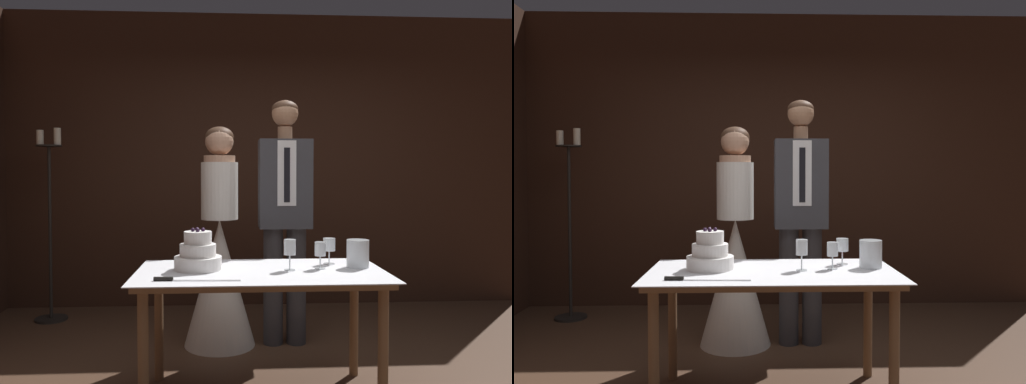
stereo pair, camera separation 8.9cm
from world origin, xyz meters
TOP-DOWN VIEW (x-y plane):
  - wall_back at (0.00, 2.35)m, footprint 5.26×0.12m
  - cake_table at (-0.19, 0.19)m, footprint 1.43×0.78m
  - tiered_cake at (-0.55, 0.24)m, footprint 0.28×0.28m
  - cake_knife at (-0.63, -0.07)m, footprint 0.45×0.05m
  - wine_glass_near at (0.17, 0.22)m, footprint 0.07×0.07m
  - wine_glass_middle at (0.25, 0.37)m, footprint 0.07×0.07m
  - wine_glass_far at (-0.02, 0.18)m, footprint 0.07×0.07m
  - hurricane_candle at (0.40, 0.26)m, footprint 0.13×0.13m
  - bride at (-0.44, 1.12)m, footprint 0.54×0.54m
  - groom at (0.06, 1.12)m, footprint 0.40×0.25m
  - candle_stand at (-1.95, 1.86)m, footprint 0.28×0.28m

SIDE VIEW (x-z plane):
  - bride at x=-0.44m, z-range -0.22..1.45m
  - cake_table at x=-0.19m, z-range 0.29..1.03m
  - cake_knife at x=-0.63m, z-range 0.74..0.77m
  - candle_stand at x=-1.95m, z-range -0.05..1.66m
  - hurricane_candle at x=0.40m, z-range 0.74..0.91m
  - tiered_cake at x=-0.55m, z-range 0.71..0.96m
  - wine_glass_near at x=0.17m, z-range 0.78..0.94m
  - wine_glass_middle at x=0.25m, z-range 0.78..0.94m
  - wine_glass_far at x=-0.02m, z-range 0.78..0.96m
  - groom at x=0.06m, z-range 0.10..1.97m
  - wall_back at x=0.00m, z-range 0.00..2.88m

